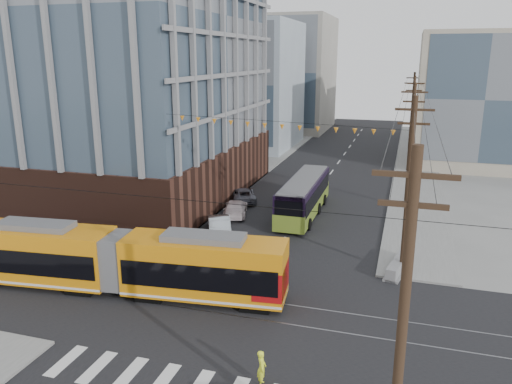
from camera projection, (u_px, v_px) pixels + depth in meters
ground at (208, 346)px, 23.45m from camera, size 160.00×160.00×0.00m
office_building at (81, 44)px, 47.11m from camera, size 30.00×25.00×28.60m
bg_bldg_nw_near at (234, 85)px, 73.84m from camera, size 18.00×16.00×18.00m
bg_bldg_ne_near at (477, 100)px, 61.08m from camera, size 14.00×14.00×16.00m
bg_bldg_nw_far at (286, 74)px, 91.18m from camera, size 16.00×18.00×20.00m
bg_bldg_ne_far at (475, 96)px, 79.23m from camera, size 16.00×16.00×14.00m
utility_pole_near at (401, 337)px, 14.06m from camera, size 0.30×0.30×11.00m
utility_pole_far at (412, 112)px, 71.24m from camera, size 0.30×0.30×11.00m
streetcar at (119, 261)px, 28.45m from camera, size 19.41×4.64×3.71m
city_bus at (304, 196)px, 42.48m from camera, size 2.55×11.54×3.27m
parked_car_silver at (219, 224)px, 38.02m from camera, size 3.33×4.85×1.51m
parked_car_white at (236, 208)px, 42.46m from camera, size 2.97×4.91×1.33m
parked_car_grey at (243, 195)px, 46.62m from camera, size 3.77×5.07×1.28m
pedestrian at (262, 368)px, 20.48m from camera, size 0.52×0.65×1.57m
jersey_barrier at (398, 265)px, 31.55m from camera, size 1.75×4.22×0.82m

